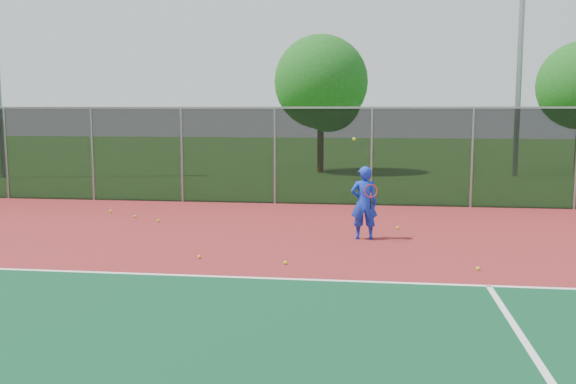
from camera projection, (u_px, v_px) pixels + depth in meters
name	position (u px, v px, depth m)	size (l,w,h in m)	color
ground	(366.00, 347.00, 8.04)	(120.00, 120.00, 0.00)	#2A5B1A
court_apron	(368.00, 300.00, 10.00)	(30.00, 20.00, 0.02)	maroon
fence_back	(371.00, 155.00, 19.63)	(30.00, 0.06, 3.03)	black
tennis_player	(364.00, 203.00, 14.57)	(0.65, 0.64, 2.32)	#1533C8
practice_ball_0	(111.00, 211.00, 18.44)	(0.07, 0.07, 0.07)	yellow
practice_ball_1	(285.00, 263.00, 12.25)	(0.07, 0.07, 0.07)	yellow
practice_ball_2	(158.00, 221.00, 16.89)	(0.07, 0.07, 0.07)	yellow
practice_ball_3	(398.00, 228.00, 15.88)	(0.07, 0.07, 0.07)	yellow
practice_ball_4	(199.00, 257.00, 12.74)	(0.07, 0.07, 0.07)	yellow
practice_ball_5	(135.00, 216.00, 17.55)	(0.07, 0.07, 0.07)	yellow
practice_ball_6	(478.00, 268.00, 11.80)	(0.07, 0.07, 0.07)	yellow
floodlight_n	(522.00, 3.00, 27.79)	(0.90, 0.40, 13.49)	gray
tree_back_left	(323.00, 86.00, 29.82)	(4.38, 4.38, 6.44)	#3A2815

